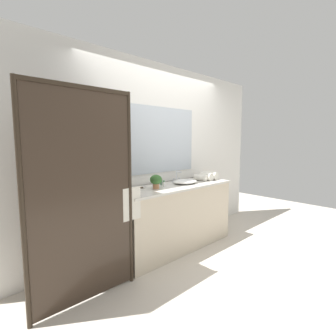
{
  "coord_description": "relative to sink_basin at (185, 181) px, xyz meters",
  "views": [
    {
      "loc": [
        -2.41,
        -2.41,
        1.52
      ],
      "look_at": [
        -0.15,
        0.0,
        1.15
      ],
      "focal_mm": 26.69,
      "sensor_mm": 36.0,
      "label": 1
    }
  ],
  "objects": [
    {
      "name": "wall_back_with_mirror",
      "position": [
        -0.19,
        0.35,
        0.37
      ],
      "size": [
        4.4,
        0.06,
        2.6
      ],
      "color": "silver",
      "rests_on": "ground_plane"
    },
    {
      "name": "amenity_bottle_shampoo",
      "position": [
        -0.32,
        0.15,
        0.01
      ],
      "size": [
        0.03,
        0.03,
        0.08
      ],
      "color": "#4C7056",
      "rests_on": "vanity_cabinet"
    },
    {
      "name": "rolled_towel_middle",
      "position": [
        0.46,
        -0.02,
        0.03
      ],
      "size": [
        0.13,
        0.21,
        0.12
      ],
      "primitive_type": "cylinder",
      "rotation": [
        1.57,
        0.0,
        -0.08
      ],
      "color": "silver",
      "rests_on": "vanity_cabinet"
    },
    {
      "name": "sink_basin",
      "position": [
        0.0,
        0.0,
        0.0
      ],
      "size": [
        0.39,
        0.3,
        0.06
      ],
      "primitive_type": "ellipsoid",
      "color": "white",
      "rests_on": "vanity_cabinet"
    },
    {
      "name": "rolled_towel_far_edge",
      "position": [
        0.35,
        0.01,
        0.02
      ],
      "size": [
        0.11,
        0.21,
        0.09
      ],
      "primitive_type": "cylinder",
      "rotation": [
        1.57,
        0.0,
        0.1
      ],
      "color": "silver",
      "rests_on": "vanity_cabinet"
    },
    {
      "name": "ground_plane",
      "position": [
        -0.19,
        0.0,
        -0.93
      ],
      "size": [
        8.0,
        8.0,
        0.0
      ],
      "primitive_type": "plane",
      "color": "beige"
    },
    {
      "name": "vanity_cabinet",
      "position": [
        -0.19,
        0.01,
        -0.48
      ],
      "size": [
        1.8,
        0.58,
        0.9
      ],
      "color": "beige",
      "rests_on": "ground_plane"
    },
    {
      "name": "soap_dish",
      "position": [
        -0.7,
        0.14,
        -0.02
      ],
      "size": [
        0.1,
        0.07,
        0.04
      ],
      "color": "silver",
      "rests_on": "vanity_cabinet"
    },
    {
      "name": "potted_plant",
      "position": [
        -0.56,
        -0.0,
        0.08
      ],
      "size": [
        0.16,
        0.16,
        0.18
      ],
      "color": "#B77A51",
      "rests_on": "vanity_cabinet"
    },
    {
      "name": "amenity_bottle_conditioner",
      "position": [
        -0.4,
        0.02,
        0.01
      ],
      "size": [
        0.03,
        0.03,
        0.09
      ],
      "color": "white",
      "rests_on": "vanity_cabinet"
    },
    {
      "name": "faucet",
      "position": [
        0.0,
        0.17,
        0.02
      ],
      "size": [
        0.17,
        0.13,
        0.17
      ],
      "color": "silver",
      "rests_on": "vanity_cabinet"
    },
    {
      "name": "rolled_towel_near_edge",
      "position": [
        0.57,
        -0.01,
        0.03
      ],
      "size": [
        0.12,
        0.25,
        0.12
      ],
      "primitive_type": "cylinder",
      "rotation": [
        1.57,
        0.0,
        -0.02
      ],
      "color": "silver",
      "rests_on": "vanity_cabinet"
    },
    {
      "name": "shower_enclosure",
      "position": [
        -1.46,
        -0.18,
        0.09
      ],
      "size": [
        1.2,
        0.59,
        2.0
      ],
      "color": "#2D2319",
      "rests_on": "ground_plane"
    }
  ]
}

